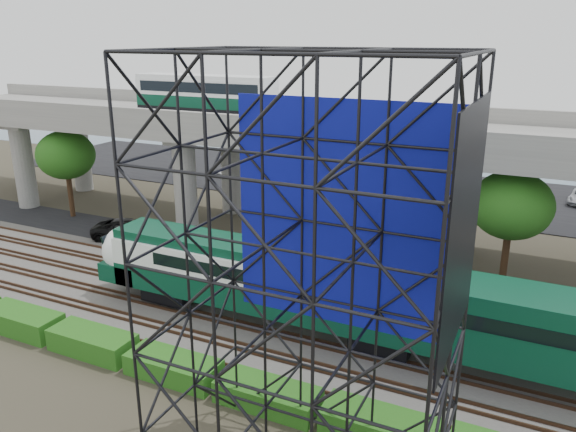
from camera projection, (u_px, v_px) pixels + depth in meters
The scene contains 13 objects.
ground at pixel (207, 331), 30.67m from camera, with size 140.00×140.00×0.00m, color #474233.
ballast_bed at pixel (226, 314), 32.36m from camera, with size 90.00×12.00×0.20m, color slate.
service_road at pixel (289, 263), 39.68m from camera, with size 90.00×5.00×0.08m, color black.
parking_lot at pixel (383, 186), 59.87m from camera, with size 90.00×18.00×0.08m, color black.
harbor_water at pixel (427, 150), 78.79m from camera, with size 140.00×40.00×0.03m, color #415D6B.
rail_tracks at pixel (226, 311), 32.30m from camera, with size 90.00×9.52×0.16m.
commuter_train at pixel (304, 285), 29.49m from camera, with size 29.30×3.06×4.30m.
overpass at pixel (311, 136), 42.20m from camera, with size 80.00×12.00×12.40m.
scaffold_tower at pixel (307, 299), 17.67m from camera, with size 9.36×6.36×15.00m.
hedge_strip at pixel (173, 366), 26.39m from camera, with size 34.60×1.80×1.20m.
trees at pixel (266, 165), 44.76m from camera, with size 40.94×16.94×7.69m.
suv at pixel (129, 229), 44.10m from camera, with size 2.60×5.64×1.57m, color black.
parked_cars at pixel (409, 184), 58.21m from camera, with size 39.06×9.81×1.31m.
Camera 1 is at (15.75, -22.70, 15.39)m, focal length 35.00 mm.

